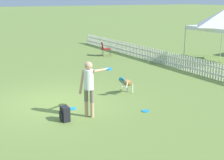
% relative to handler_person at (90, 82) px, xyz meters
% --- Properties ---
extents(ground_plane, '(240.00, 240.00, 0.00)m').
position_rel_handler_person_xyz_m(ground_plane, '(-1.78, -0.53, -1.05)').
color(ground_plane, olive).
extents(handler_person, '(0.48, 1.11, 1.68)m').
position_rel_handler_person_xyz_m(handler_person, '(0.00, 0.00, 0.00)').
color(handler_person, tan).
rests_on(handler_person, ground_plane).
extents(leaping_dog, '(0.68, 0.97, 0.74)m').
position_rel_handler_person_xyz_m(leaping_dog, '(-1.33, 2.14, -0.61)').
color(leaping_dog, olive).
rests_on(leaping_dog, ground_plane).
extents(frisbee_near_handler, '(0.24, 0.24, 0.02)m').
position_rel_handler_person_xyz_m(frisbee_near_handler, '(-0.85, -0.21, -1.04)').
color(frisbee_near_handler, '#1E8CD8').
rests_on(frisbee_near_handler, ground_plane).
extents(frisbee_near_dog, '(0.24, 0.24, 0.02)m').
position_rel_handler_person_xyz_m(frisbee_near_dog, '(-2.64, 1.22, -1.04)').
color(frisbee_near_dog, '#1E8CD8').
rests_on(frisbee_near_dog, ground_plane).
extents(frisbee_midfield, '(0.24, 0.24, 0.02)m').
position_rel_handler_person_xyz_m(frisbee_midfield, '(0.49, 1.68, -1.04)').
color(frisbee_midfield, '#1E8CD8').
rests_on(frisbee_midfield, ground_plane).
extents(backpack_on_grass, '(0.31, 0.25, 0.43)m').
position_rel_handler_person_xyz_m(backpack_on_grass, '(-0.04, -0.79, -0.84)').
color(backpack_on_grass, black).
rests_on(backpack_on_grass, ground_plane).
extents(picket_fence, '(24.40, 0.04, 0.75)m').
position_rel_handler_person_xyz_m(picket_fence, '(-1.78, 6.63, -0.67)').
color(picket_fence, silver).
rests_on(picket_fence, ground_plane).
extents(folding_chair_center, '(0.67, 0.68, 0.83)m').
position_rel_handler_person_xyz_m(folding_chair_center, '(-8.54, 5.17, -0.56)').
color(folding_chair_center, '#333338').
rests_on(folding_chair_center, ground_plane).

